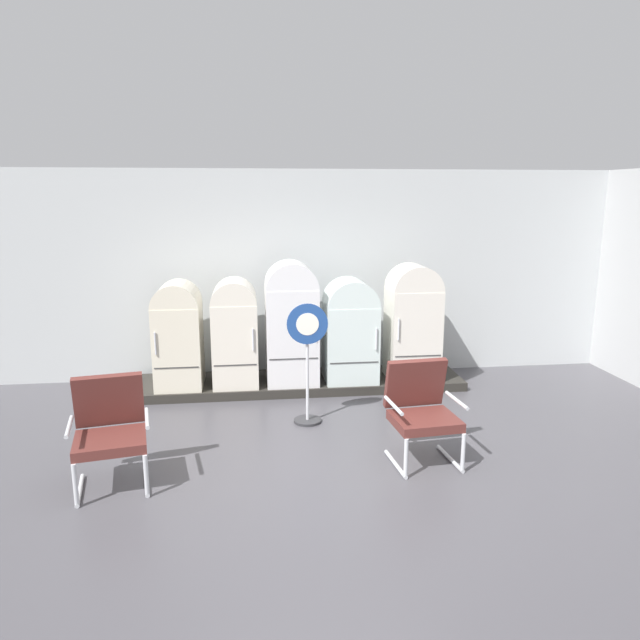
# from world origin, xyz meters

# --- Properties ---
(ground) EXTENTS (12.00, 10.00, 0.05)m
(ground) POSITION_xyz_m (0.00, 0.00, -0.03)
(ground) COLOR #49474C
(back_wall) EXTENTS (11.76, 0.12, 2.92)m
(back_wall) POSITION_xyz_m (0.00, 3.66, 1.47)
(back_wall) COLOR #BBBFC0
(back_wall) RESTS_ON ground
(display_plinth) EXTENTS (4.44, 0.95, 0.12)m
(display_plinth) POSITION_xyz_m (0.00, 3.02, 0.06)
(display_plinth) COLOR #2C2925
(display_plinth) RESTS_ON ground
(refrigerator_0) EXTENTS (0.59, 0.72, 1.37)m
(refrigerator_0) POSITION_xyz_m (-1.57, 2.94, 0.84)
(refrigerator_0) COLOR beige
(refrigerator_0) RESTS_ON display_plinth
(refrigerator_1) EXTENTS (0.59, 0.72, 1.39)m
(refrigerator_1) POSITION_xyz_m (-0.84, 2.94, 0.85)
(refrigerator_1) COLOR silver
(refrigerator_1) RESTS_ON display_plinth
(refrigerator_2) EXTENTS (0.68, 0.70, 1.61)m
(refrigerator_2) POSITION_xyz_m (-0.10, 2.93, 0.97)
(refrigerator_2) COLOR white
(refrigerator_2) RESTS_ON display_plinth
(refrigerator_3) EXTENTS (0.69, 0.68, 1.37)m
(refrigerator_3) POSITION_xyz_m (0.68, 2.92, 0.84)
(refrigerator_3) COLOR silver
(refrigerator_3) RESTS_ON display_plinth
(refrigerator_4) EXTENTS (0.67, 0.63, 1.55)m
(refrigerator_4) POSITION_xyz_m (1.53, 2.89, 0.94)
(refrigerator_4) COLOR silver
(refrigerator_4) RESTS_ON display_plinth
(armchair_left) EXTENTS (0.75, 0.75, 0.99)m
(armchair_left) POSITION_xyz_m (-1.91, 0.53, 0.54)
(armchair_left) COLOR silver
(armchair_left) RESTS_ON ground
(armchair_right) EXTENTS (0.72, 0.70, 0.99)m
(armchair_right) POSITION_xyz_m (1.00, 0.67, 0.54)
(armchair_right) COLOR silver
(armchair_right) RESTS_ON ground
(sign_stand) EXTENTS (0.46, 0.32, 1.40)m
(sign_stand) POSITION_xyz_m (-0.01, 1.75, 0.69)
(sign_stand) COLOR #2D2D30
(sign_stand) RESTS_ON ground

